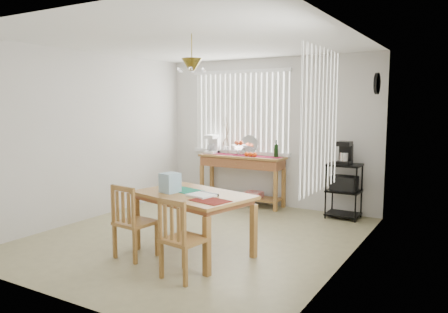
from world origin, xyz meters
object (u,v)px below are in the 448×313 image
Objects in this scene: chair_right at (182,239)px; chair_left at (133,222)px; sideboard at (242,168)px; wire_cart at (344,186)px; dining_table at (193,200)px; cart_items at (345,153)px.

chair_left is at bearing 166.10° from chair_right.
wire_cart is (1.83, -0.01, -0.15)m from sideboard.
wire_cart is at bearing 62.17° from chair_left.
sideboard is 1.81× the size of chair_left.
chair_left reaches higher than chair_right.
wire_cart reaches higher than chair_right.
wire_cart is at bearing 66.69° from dining_table.
sideboard is 1.85× the size of chair_right.
dining_table is at bearing -74.46° from sideboard.
chair_left is 0.88m from chair_right.
chair_right is (0.35, -0.70, -0.23)m from dining_table.
dining_table is at bearing 44.03° from chair_left.
cart_items is 0.41× the size of chair_left.
cart_items is 0.42× the size of chair_right.
chair_left is at bearing -135.97° from dining_table.
cart_items is 2.84m from dining_table.
cart_items is at bearing 90.00° from wire_cart.
dining_table is at bearing -113.24° from cart_items.
sideboard is 3.09m from chair_left.
wire_cart is 2.43× the size of cart_items.
sideboard is 1.82× the size of wire_cart.
dining_table is (0.72, -2.58, -0.02)m from sideboard.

